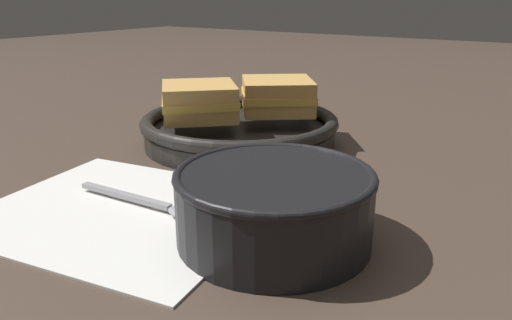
{
  "coord_description": "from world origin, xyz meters",
  "views": [
    {
      "loc": [
        0.26,
        -0.37,
        0.2
      ],
      "look_at": [
        -0.02,
        0.04,
        0.03
      ],
      "focal_mm": 35.0,
      "sensor_mm": 36.0,
      "label": 1
    }
  ],
  "objects": [
    {
      "name": "spoon",
      "position": [
        -0.04,
        -0.05,
        0.01
      ],
      "size": [
        0.17,
        0.03,
        0.01
      ],
      "rotation": [
        0.0,
        0.0,
        0.06
      ],
      "color": "#9E9EA3",
      "rests_on": "napkin"
    },
    {
      "name": "skillet",
      "position": [
        -0.13,
        0.18,
        0.02
      ],
      "size": [
        0.27,
        0.27,
        0.04
      ],
      "color": "black",
      "rests_on": "ground_plane"
    },
    {
      "name": "sandwich_near_left",
      "position": [
        -0.1,
        0.22,
        0.07
      ],
      "size": [
        0.14,
        0.14,
        0.05
      ],
      "rotation": [
        0.0,
        0.0,
        2.23
      ],
      "color": "tan",
      "rests_on": "skillet"
    },
    {
      "name": "napkin",
      "position": [
        -0.09,
        -0.07,
        0.0
      ],
      "size": [
        0.3,
        0.26,
        0.0
      ],
      "color": "white",
      "rests_on": "ground_plane"
    },
    {
      "name": "sandwich_near_right",
      "position": [
        -0.17,
        0.13,
        0.07
      ],
      "size": [
        0.14,
        0.14,
        0.05
      ],
      "rotation": [
        0.0,
        0.0,
        5.48
      ],
      "color": "tan",
      "rests_on": "skillet"
    },
    {
      "name": "soup_bowl",
      "position": [
        0.06,
        -0.04,
        0.04
      ],
      "size": [
        0.17,
        0.17,
        0.06
      ],
      "color": "black",
      "rests_on": "ground_plane"
    },
    {
      "name": "ground_plane",
      "position": [
        0.0,
        0.0,
        0.0
      ],
      "size": [
        4.0,
        4.0,
        0.0
      ],
      "primitive_type": "plane",
      "color": "#47382D"
    }
  ]
}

